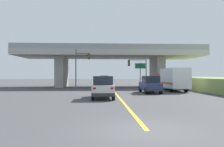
{
  "coord_description": "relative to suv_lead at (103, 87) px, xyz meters",
  "views": [
    {
      "loc": [
        -1.78,
        -8.2,
        2.11
      ],
      "look_at": [
        -0.44,
        16.43,
        2.29
      ],
      "focal_mm": 35.13,
      "sensor_mm": 36.0,
      "label": 1
    }
  ],
  "objects": [
    {
      "name": "box_truck",
      "position": [
        9.49,
        9.08,
        0.58
      ],
      "size": [
        2.33,
        7.58,
        3.0
      ],
      "color": "red",
      "rests_on": "ground"
    },
    {
      "name": "suv_crossing",
      "position": [
        5.65,
        5.7,
        0.0
      ],
      "size": [
        1.92,
        4.66,
        2.02
      ],
      "rotation": [
        0.0,
        0.0,
        -0.0
      ],
      "color": "navy",
      "rests_on": "ground"
    },
    {
      "name": "traffic_signal_nearside",
      "position": [
        6.1,
        14.92,
        2.3
      ],
      "size": [
        3.03,
        0.36,
        5.23
      ],
      "color": "slate",
      "rests_on": "ground"
    },
    {
      "name": "overpass_bridge",
      "position": [
        1.53,
        19.87,
        4.09
      ],
      "size": [
        32.12,
        10.05,
        7.17
      ],
      "color": "#A8A59E",
      "rests_on": "ground"
    },
    {
      "name": "ground",
      "position": [
        1.53,
        19.87,
        -1.01
      ],
      "size": [
        160.0,
        160.0,
        0.0
      ],
      "primitive_type": "plane",
      "color": "#424244"
    },
    {
      "name": "traffic_signal_farside",
      "position": [
        -3.4,
        14.82,
        2.88
      ],
      "size": [
        2.28,
        0.36,
        6.2
      ],
      "color": "#56595E",
      "rests_on": "ground"
    },
    {
      "name": "highway_sign",
      "position": [
        6.53,
        16.8,
        2.17
      ],
      "size": [
        1.8,
        0.17,
        4.28
      ],
      "color": "slate",
      "rests_on": "ground"
    },
    {
      "name": "suv_lead",
      "position": [
        0.0,
        0.0,
        0.0
      ],
      "size": [
        1.96,
        4.5,
        2.02
      ],
      "color": "silver",
      "rests_on": "ground"
    },
    {
      "name": "sedan_oncoming",
      "position": [
        0.56,
        25.25,
        -0.0
      ],
      "size": [
        1.87,
        4.61,
        2.02
      ],
      "color": "silver",
      "rests_on": "ground"
    },
    {
      "name": "lane_divider_stripe",
      "position": [
        1.53,
        2.52,
        -1.01
      ],
      "size": [
        0.2,
        28.4,
        0.01
      ],
      "primitive_type": "cube",
      "color": "yellow",
      "rests_on": "ground"
    }
  ]
}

